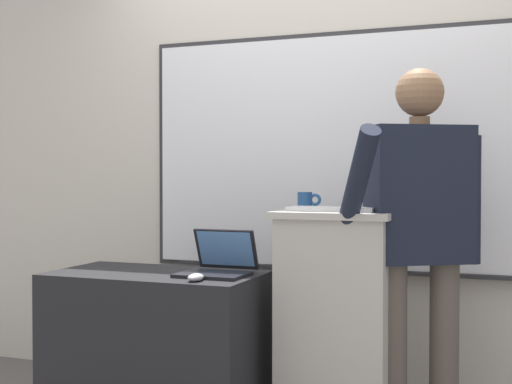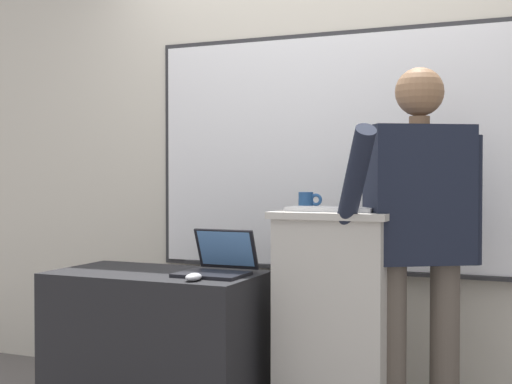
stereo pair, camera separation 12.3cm
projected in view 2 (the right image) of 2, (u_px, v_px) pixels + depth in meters
back_wall at (330, 142)px, 3.89m from camera, size 6.40×0.17×2.76m
lectern_podium at (337, 324)px, 3.22m from camera, size 0.53×0.42×1.03m
side_desk at (157, 350)px, 3.35m from camera, size 0.98×0.54×0.74m
person_presenter at (419, 227)px, 3.12m from camera, size 0.61×0.72×1.66m
laptop at (218, 263)px, 3.25m from camera, size 0.31×0.31×0.20m
wireless_keyboard at (331, 209)px, 3.17m from camera, size 0.39×0.15×0.02m
computer_mouse_by_laptop at (193, 277)px, 3.05m from camera, size 0.06×0.10×0.03m
coffee_mug at (307, 200)px, 3.42m from camera, size 0.12×0.07×0.08m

